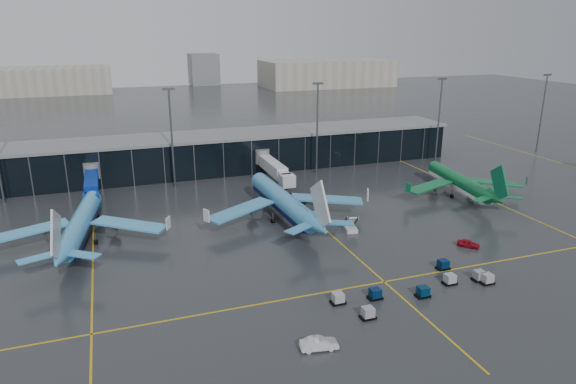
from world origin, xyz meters
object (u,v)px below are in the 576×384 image
object	(u,v)px
mobile_airstair	(351,227)
airliner_arkefly	(79,212)
airliner_aer_lingus	(460,173)
service_van_white	(319,344)
airliner_klm_near	(282,189)
baggage_carts	(423,287)
service_van_red	(468,243)

from	to	relation	value
mobile_airstair	airliner_arkefly	bearing A→B (deg)	177.57
airliner_arkefly	airliner_aer_lingus	distance (m)	87.16
airliner_aer_lingus	mobile_airstair	world-z (taller)	airliner_aer_lingus
airliner_arkefly	service_van_white	size ratio (longest dim) A/B	7.95
airliner_klm_near	airliner_aer_lingus	xyz separation A→B (m)	(46.41, 0.92, -0.92)
baggage_carts	service_van_red	distance (m)	21.45
airliner_arkefly	baggage_carts	bearing A→B (deg)	-29.05
airliner_arkefly	baggage_carts	size ratio (longest dim) A/B	1.43
airliner_aer_lingus	baggage_carts	world-z (taller)	airliner_aer_lingus
airliner_aer_lingus	mobile_airstair	size ratio (longest dim) A/B	10.25
airliner_arkefly	airliner_aer_lingus	bearing A→B (deg)	8.50
mobile_airstair	service_van_white	size ratio (longest dim) A/B	0.72
baggage_carts	airliner_aer_lingus	bearing A→B (deg)	47.27
mobile_airstair	service_van_white	bearing A→B (deg)	-110.53
baggage_carts	service_van_white	distance (m)	23.08
airliner_aer_lingus	service_van_red	world-z (taller)	airliner_aer_lingus
airliner_klm_near	service_van_red	world-z (taller)	airliner_klm_near
airliner_arkefly	airliner_klm_near	xyz separation A→B (m)	(40.75, -0.79, 0.46)
service_van_red	airliner_arkefly	bearing A→B (deg)	116.00
airliner_arkefly	baggage_carts	world-z (taller)	airliner_arkefly
airliner_arkefly	airliner_klm_near	distance (m)	40.76
service_van_red	service_van_white	world-z (taller)	service_van_white
airliner_arkefly	service_van_white	world-z (taller)	airliner_arkefly
airliner_klm_near	service_van_white	size ratio (longest dim) A/B	8.55
service_van_red	service_van_white	bearing A→B (deg)	165.19
airliner_arkefly	service_van_white	bearing A→B (deg)	-49.81
airliner_klm_near	service_van_red	distance (m)	39.09
baggage_carts	airliner_klm_near	bearing A→B (deg)	104.95
airliner_arkefly	mobile_airstair	xyz separation A→B (m)	(51.48, -12.59, -5.32)
mobile_airstair	service_van_white	xyz separation A→B (m)	(-21.87, -35.21, 0.05)
service_van_red	service_van_white	size ratio (longest dim) A/B	0.82
baggage_carts	mobile_airstair	distance (m)	26.47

